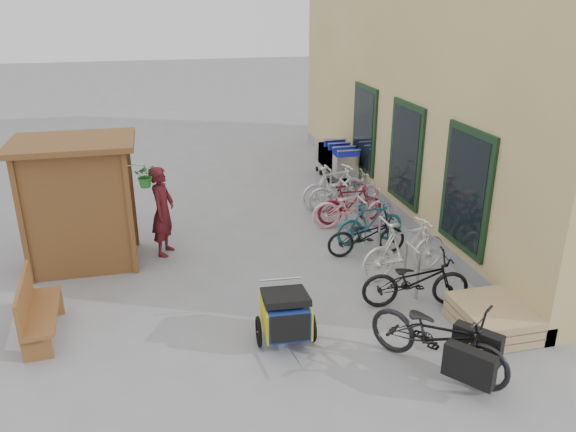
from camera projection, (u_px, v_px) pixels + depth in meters
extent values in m
plane|color=gray|center=(280.00, 308.00, 9.20)|extent=(80.00, 80.00, 0.00)
cube|color=tan|center=(503.00, 53.00, 13.41)|extent=(6.00, 13.00, 7.00)
cube|color=gray|center=(380.00, 195.00, 13.99)|extent=(0.18, 13.00, 0.30)
cube|color=black|center=(466.00, 190.00, 9.82)|extent=(0.06, 1.50, 2.20)
cube|color=black|center=(464.00, 190.00, 9.81)|extent=(0.02, 1.25, 1.95)
cube|color=black|center=(406.00, 154.00, 12.08)|extent=(0.06, 1.50, 2.20)
cube|color=black|center=(404.00, 154.00, 12.08)|extent=(0.02, 1.25, 1.95)
cube|color=black|center=(364.00, 129.00, 14.35)|extent=(0.06, 1.50, 2.20)
cube|color=black|center=(363.00, 129.00, 14.34)|extent=(0.02, 1.25, 1.95)
cube|color=brown|center=(21.00, 223.00, 9.56)|extent=(0.09, 0.09, 2.30)
cube|color=brown|center=(130.00, 215.00, 9.95)|extent=(0.09, 0.09, 2.30)
cube|color=brown|center=(35.00, 199.00, 10.74)|extent=(0.09, 0.09, 2.30)
cube|color=brown|center=(132.00, 191.00, 11.13)|extent=(0.09, 0.09, 2.30)
cube|color=brown|center=(30.00, 210.00, 10.16)|extent=(0.05, 1.30, 2.30)
cube|color=brown|center=(77.00, 218.00, 9.79)|extent=(1.80, 0.05, 2.30)
cube|color=brown|center=(84.00, 195.00, 10.91)|extent=(1.80, 0.05, 2.30)
cube|color=brown|center=(72.00, 143.00, 9.91)|extent=(2.15, 1.65, 0.10)
cube|color=brown|center=(71.00, 220.00, 10.40)|extent=(1.30, 1.15, 0.04)
cube|color=brown|center=(66.00, 189.00, 10.18)|extent=(1.30, 1.15, 0.04)
cylinder|color=#A5A8AD|center=(136.00, 165.00, 9.67)|extent=(0.36, 0.02, 0.02)
imported|color=#246624|center=(146.00, 176.00, 9.77)|extent=(0.38, 0.33, 0.42)
cylinder|color=#A5A8AD|center=(418.00, 277.00, 9.32)|extent=(0.05, 0.05, 0.84)
cylinder|color=#A5A8AD|center=(405.00, 264.00, 9.77)|extent=(0.05, 0.05, 0.84)
cylinder|color=#A5A8AD|center=(413.00, 247.00, 9.39)|extent=(0.05, 0.50, 0.05)
cylinder|color=#A5A8AD|center=(389.00, 247.00, 10.40)|extent=(0.05, 0.05, 0.84)
cylinder|color=#A5A8AD|center=(379.00, 237.00, 10.86)|extent=(0.05, 0.05, 0.84)
cylinder|color=#A5A8AD|center=(385.00, 221.00, 10.48)|extent=(0.05, 0.50, 0.05)
cylinder|color=#A5A8AD|center=(366.00, 224.00, 11.49)|extent=(0.05, 0.05, 0.84)
cylinder|color=#A5A8AD|center=(358.00, 215.00, 11.94)|extent=(0.05, 0.05, 0.84)
cylinder|color=#A5A8AD|center=(363.00, 200.00, 11.56)|extent=(0.05, 0.50, 0.05)
cylinder|color=#A5A8AD|center=(347.00, 204.00, 12.58)|extent=(0.05, 0.05, 0.84)
cylinder|color=#A5A8AD|center=(340.00, 197.00, 13.03)|extent=(0.05, 0.05, 0.84)
cylinder|color=#A5A8AD|center=(344.00, 183.00, 12.65)|extent=(0.05, 0.50, 0.05)
cylinder|color=#A5A8AD|center=(331.00, 188.00, 13.66)|extent=(0.05, 0.05, 0.84)
cylinder|color=#A5A8AD|center=(325.00, 181.00, 14.12)|extent=(0.05, 0.05, 0.84)
cylinder|color=#A5A8AD|center=(328.00, 168.00, 13.74)|extent=(0.05, 0.50, 0.05)
cube|color=tan|center=(491.00, 326.00, 8.56)|extent=(1.00, 1.20, 0.12)
cube|color=tan|center=(493.00, 318.00, 8.50)|extent=(1.00, 1.20, 0.12)
cube|color=tan|center=(494.00, 310.00, 8.45)|extent=(1.00, 1.20, 0.12)
cube|color=brown|center=(42.00, 312.00, 8.27)|extent=(0.55, 1.53, 0.06)
cube|color=brown|center=(24.00, 297.00, 8.12)|extent=(0.15, 1.50, 0.50)
cube|color=brown|center=(37.00, 348.00, 7.81)|extent=(0.40, 0.09, 0.40)
cube|color=brown|center=(50.00, 305.00, 8.89)|extent=(0.40, 0.09, 0.40)
cube|color=silver|center=(342.00, 163.00, 14.84)|extent=(0.60, 0.93, 0.57)
cube|color=#1B25B5|center=(349.00, 153.00, 14.28)|extent=(0.60, 0.04, 0.20)
cylinder|color=silver|center=(349.00, 151.00, 14.22)|extent=(0.63, 0.04, 0.04)
cylinder|color=black|center=(337.00, 189.00, 14.66)|extent=(0.04, 0.13, 0.13)
cube|color=silver|center=(338.00, 159.00, 15.19)|extent=(0.60, 0.93, 0.57)
cube|color=#1B25B5|center=(344.00, 150.00, 14.62)|extent=(0.60, 0.04, 0.20)
cylinder|color=silver|center=(344.00, 147.00, 14.57)|extent=(0.63, 0.04, 0.04)
cylinder|color=black|center=(333.00, 185.00, 15.00)|extent=(0.04, 0.13, 0.13)
cube|color=silver|center=(333.00, 155.00, 15.53)|extent=(0.60, 0.93, 0.57)
cube|color=#1B25B5|center=(339.00, 146.00, 14.97)|extent=(0.60, 0.04, 0.20)
cylinder|color=silver|center=(340.00, 144.00, 14.91)|extent=(0.63, 0.04, 0.04)
cylinder|color=black|center=(329.00, 180.00, 15.35)|extent=(0.04, 0.13, 0.13)
cube|color=silver|center=(329.00, 152.00, 15.88)|extent=(0.60, 0.93, 0.57)
cube|color=#1B25B5|center=(335.00, 143.00, 15.31)|extent=(0.60, 0.04, 0.20)
cylinder|color=silver|center=(335.00, 140.00, 15.26)|extent=(0.63, 0.04, 0.04)
cylinder|color=black|center=(325.00, 176.00, 15.70)|extent=(0.04, 0.13, 0.13)
cube|color=navy|center=(286.00, 315.00, 8.14)|extent=(0.64, 0.82, 0.46)
cube|color=gold|center=(264.00, 317.00, 8.09)|extent=(0.08, 0.78, 0.46)
cube|color=gold|center=(307.00, 313.00, 8.19)|extent=(0.08, 0.78, 0.46)
cube|color=black|center=(291.00, 329.00, 7.76)|extent=(0.55, 0.06, 0.42)
cube|color=black|center=(285.00, 297.00, 8.08)|extent=(0.69, 0.79, 0.22)
torus|color=black|center=(259.00, 332.00, 8.17)|extent=(0.08, 0.46, 0.45)
torus|color=black|center=(312.00, 326.00, 8.29)|extent=(0.08, 0.46, 0.45)
cylinder|color=#B7B7BC|center=(294.00, 356.00, 7.62)|extent=(0.07, 0.67, 0.03)
cylinder|color=#B7B7BC|center=(281.00, 279.00, 8.40)|extent=(0.63, 0.07, 0.03)
imported|color=black|center=(438.00, 336.00, 7.50)|extent=(1.76, 2.02, 1.05)
cube|color=black|center=(469.00, 365.00, 7.03)|extent=(0.54, 0.63, 0.45)
cube|color=black|center=(477.00, 345.00, 7.44)|extent=(0.54, 0.63, 0.45)
cube|color=#E85515|center=(474.00, 351.00, 7.22)|extent=(0.20, 0.22, 0.12)
imported|color=maroon|center=(163.00, 211.00, 10.84)|extent=(0.63, 0.76, 1.78)
imported|color=black|center=(416.00, 280.00, 9.11)|extent=(1.84, 0.89, 0.93)
imported|color=white|center=(405.00, 249.00, 10.05)|extent=(1.86, 0.85, 1.08)
imported|color=black|center=(367.00, 235.00, 10.95)|extent=(1.59, 0.59, 0.83)
imported|color=#1D6174|center=(370.00, 223.00, 11.47)|extent=(1.54, 0.60, 0.90)
imported|color=pink|center=(353.00, 207.00, 12.24)|extent=(1.89, 0.84, 0.96)
imported|color=maroon|center=(350.00, 204.00, 12.47)|extent=(1.54, 0.48, 0.92)
imported|color=#B2B3B7|center=(344.00, 191.00, 13.26)|extent=(1.78, 0.65, 0.93)
imported|color=white|center=(334.00, 187.00, 13.41)|extent=(1.80, 0.89, 1.04)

